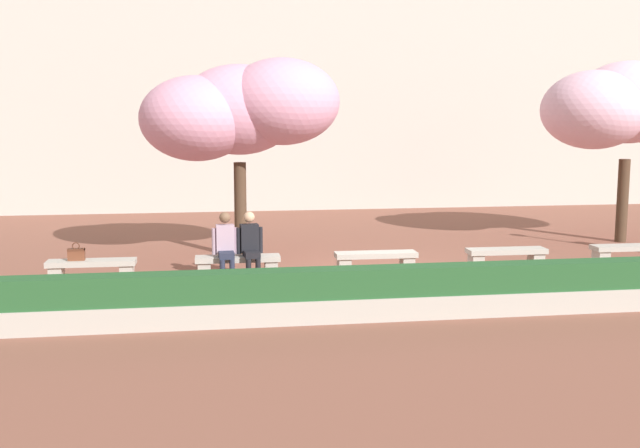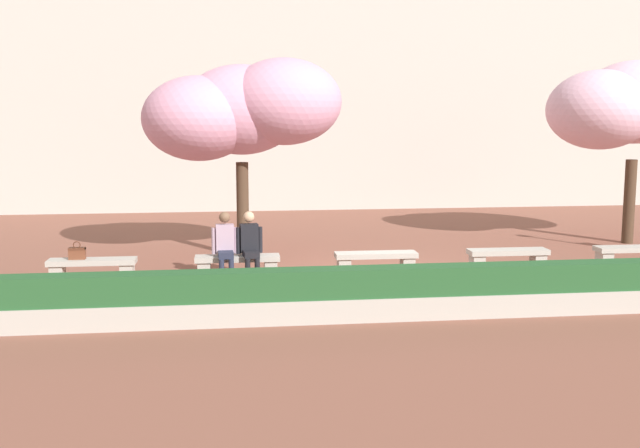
% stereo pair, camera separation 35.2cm
% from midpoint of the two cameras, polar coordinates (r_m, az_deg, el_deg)
% --- Properties ---
extents(ground_plane, '(100.00, 100.00, 0.00)m').
position_cam_midpoint_polar(ground_plane, '(14.74, 4.95, -3.89)').
color(ground_plane, brown).
extents(building_facade, '(28.00, 4.00, 9.17)m').
position_cam_midpoint_polar(building_facade, '(26.88, -0.77, 11.33)').
color(building_facade, '#B7B2A8').
rests_on(building_facade, ground).
extents(stone_bench_west_end, '(1.61, 0.45, 0.45)m').
position_cam_midpoint_polar(stone_bench_west_end, '(14.52, -16.29, -3.17)').
color(stone_bench_west_end, '#ADA89E').
rests_on(stone_bench_west_end, ground).
extents(stone_bench_near_west, '(1.61, 0.45, 0.45)m').
position_cam_midpoint_polar(stone_bench_near_west, '(14.35, -5.60, -3.01)').
color(stone_bench_near_west, '#ADA89E').
rests_on(stone_bench_near_west, ground).
extents(stone_bench_center, '(1.61, 0.45, 0.45)m').
position_cam_midpoint_polar(stone_bench_center, '(14.68, 4.97, -2.75)').
color(stone_bench_center, '#ADA89E').
rests_on(stone_bench_center, ground).
extents(stone_bench_near_east, '(1.61, 0.45, 0.45)m').
position_cam_midpoint_polar(stone_bench_near_east, '(15.48, 14.76, -2.43)').
color(stone_bench_near_east, '#ADA89E').
rests_on(stone_bench_near_east, ground).
extents(stone_bench_east_end, '(1.61, 0.45, 0.45)m').
position_cam_midpoint_polar(stone_bench_east_end, '(16.67, 23.36, -2.09)').
color(stone_bench_east_end, '#ADA89E').
rests_on(stone_bench_east_end, ground).
extents(person_seated_left, '(0.51, 0.69, 1.29)m').
position_cam_midpoint_polar(person_seated_left, '(14.22, -6.53, -1.48)').
color(person_seated_left, black).
rests_on(person_seated_left, ground).
extents(person_seated_right, '(0.51, 0.71, 1.29)m').
position_cam_midpoint_polar(person_seated_right, '(14.24, -4.67, -1.44)').
color(person_seated_right, black).
rests_on(person_seated_right, ground).
extents(handbag, '(0.30, 0.15, 0.34)m').
position_cam_midpoint_polar(handbag, '(14.52, -17.36, -2.08)').
color(handbag, brown).
rests_on(handbag, stone_bench_west_end).
extents(cherry_tree_main, '(4.25, 2.72, 4.32)m').
position_cam_midpoint_polar(cherry_tree_main, '(16.25, -5.44, 8.60)').
color(cherry_tree_main, '#473323').
rests_on(cherry_tree_main, ground).
extents(cherry_tree_secondary, '(4.59, 2.71, 4.53)m').
position_cam_midpoint_polar(cherry_tree_secondary, '(19.78, 23.68, 8.35)').
color(cherry_tree_secondary, '#473323').
rests_on(cherry_tree_secondary, ground).
extents(planter_hedge_foreground, '(17.18, 0.50, 0.80)m').
position_cam_midpoint_polar(planter_hedge_foreground, '(11.65, 8.32, -5.20)').
color(planter_hedge_foreground, '#ADA89E').
rests_on(planter_hedge_foreground, ground).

